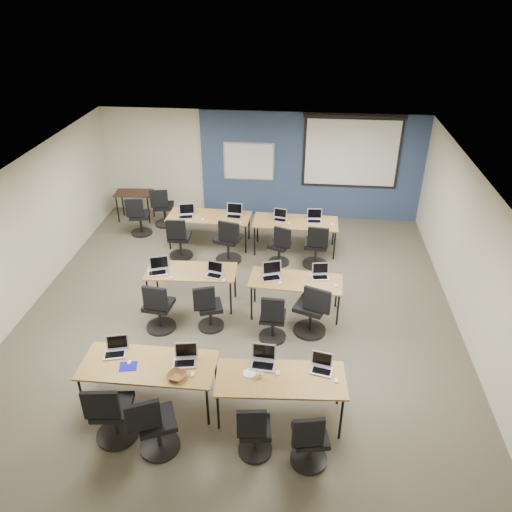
# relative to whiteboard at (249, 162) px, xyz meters

# --- Properties ---
(floor) EXTENTS (8.00, 9.00, 0.02)m
(floor) POSITION_rel_whiteboard_xyz_m (0.30, -4.43, -1.45)
(floor) COLOR #6B6354
(floor) RESTS_ON ground
(ceiling) EXTENTS (8.00, 9.00, 0.02)m
(ceiling) POSITION_rel_whiteboard_xyz_m (0.30, -4.43, 1.25)
(ceiling) COLOR white
(ceiling) RESTS_ON ground
(wall_back) EXTENTS (8.00, 0.04, 2.70)m
(wall_back) POSITION_rel_whiteboard_xyz_m (0.30, 0.07, -0.10)
(wall_back) COLOR beige
(wall_back) RESTS_ON ground
(wall_front) EXTENTS (8.00, 0.04, 2.70)m
(wall_front) POSITION_rel_whiteboard_xyz_m (0.30, -8.93, -0.10)
(wall_front) COLOR beige
(wall_front) RESTS_ON ground
(wall_left) EXTENTS (0.04, 9.00, 2.70)m
(wall_left) POSITION_rel_whiteboard_xyz_m (-3.70, -4.43, -0.10)
(wall_left) COLOR beige
(wall_left) RESTS_ON ground
(wall_right) EXTENTS (0.04, 9.00, 2.70)m
(wall_right) POSITION_rel_whiteboard_xyz_m (4.30, -4.43, -0.10)
(wall_right) COLOR beige
(wall_right) RESTS_ON ground
(blue_accent_panel) EXTENTS (5.50, 0.04, 2.70)m
(blue_accent_panel) POSITION_rel_whiteboard_xyz_m (1.55, 0.04, -0.10)
(blue_accent_panel) COLOR #3D5977
(blue_accent_panel) RESTS_ON wall_back
(whiteboard) EXTENTS (1.28, 0.03, 0.98)m
(whiteboard) POSITION_rel_whiteboard_xyz_m (0.00, 0.00, 0.00)
(whiteboard) COLOR silver
(whiteboard) RESTS_ON wall_back
(projector_screen) EXTENTS (2.40, 0.10, 1.82)m
(projector_screen) POSITION_rel_whiteboard_xyz_m (2.50, -0.02, 0.44)
(projector_screen) COLOR black
(projector_screen) RESTS_ON wall_back
(training_table_front_left) EXTENTS (1.93, 0.81, 0.73)m
(training_table_front_left) POSITION_rel_whiteboard_xyz_m (-0.70, -6.65, -0.76)
(training_table_front_left) COLOR #9C6A3D
(training_table_front_left) RESTS_ON floor
(training_table_front_right) EXTENTS (1.80, 0.75, 0.73)m
(training_table_front_right) POSITION_rel_whiteboard_xyz_m (1.20, -6.74, -0.77)
(training_table_front_right) COLOR olive
(training_table_front_right) RESTS_ON floor
(training_table_mid_left) EXTENTS (1.68, 0.70, 0.73)m
(training_table_mid_left) POSITION_rel_whiteboard_xyz_m (-0.63, -4.09, -0.77)
(training_table_mid_left) COLOR #946133
(training_table_mid_left) RESTS_ON floor
(training_table_mid_right) EXTENTS (1.68, 0.70, 0.73)m
(training_table_mid_right) POSITION_rel_whiteboard_xyz_m (1.33, -4.22, -0.77)
(training_table_mid_right) COLOR #A66E4A
(training_table_mid_right) RESTS_ON floor
(training_table_back_left) EXTENTS (1.88, 0.78, 0.73)m
(training_table_back_left) POSITION_rel_whiteboard_xyz_m (-0.73, -1.71, -0.76)
(training_table_back_left) COLOR brown
(training_table_back_left) RESTS_ON floor
(training_table_back_right) EXTENTS (1.88, 0.79, 0.73)m
(training_table_back_right) POSITION_rel_whiteboard_xyz_m (1.25, -1.80, -0.76)
(training_table_back_right) COLOR #995B2F
(training_table_back_right) RESTS_ON floor
(laptop_0) EXTENTS (0.32, 0.27, 0.24)m
(laptop_0) POSITION_rel_whiteboard_xyz_m (-1.24, -6.45, -0.66)
(laptop_0) COLOR #B4B4B5
(laptop_0) RESTS_ON training_table_front_left
(mouse_0) EXTENTS (0.07, 0.10, 0.03)m
(mouse_0) POSITION_rel_whiteboard_xyz_m (-0.98, -6.65, -0.71)
(mouse_0) COLOR white
(mouse_0) RESTS_ON training_table_front_left
(task_chair_0) EXTENTS (0.57, 0.57, 1.05)m
(task_chair_0) POSITION_rel_whiteboard_xyz_m (-1.02, -7.38, -1.01)
(task_chair_0) COLOR black
(task_chair_0) RESTS_ON floor
(laptop_1) EXTENTS (0.33, 0.28, 0.25)m
(laptop_1) POSITION_rel_whiteboard_xyz_m (-0.18, -6.54, -0.66)
(laptop_1) COLOR #AEAEB7
(laptop_1) RESTS_ON training_table_front_left
(mouse_1) EXTENTS (0.09, 0.12, 0.04)m
(mouse_1) POSITION_rel_whiteboard_xyz_m (-0.03, -6.80, -0.71)
(mouse_1) COLOR white
(mouse_1) RESTS_ON training_table_front_left
(task_chair_1) EXTENTS (0.58, 0.54, 1.02)m
(task_chair_1) POSITION_rel_whiteboard_xyz_m (-0.40, -7.51, -1.03)
(task_chair_1) COLOR black
(task_chair_1) RESTS_ON floor
(laptop_2) EXTENTS (0.35, 0.30, 0.26)m
(laptop_2) POSITION_rel_whiteboard_xyz_m (0.93, -6.47, -0.65)
(laptop_2) COLOR #B1B2B5
(laptop_2) RESTS_ON training_table_front_right
(mouse_2) EXTENTS (0.08, 0.11, 0.04)m
(mouse_2) POSITION_rel_whiteboard_xyz_m (1.15, -6.65, -0.71)
(mouse_2) COLOR white
(mouse_2) RESTS_ON training_table_front_right
(task_chair_2) EXTENTS (0.46, 0.46, 0.95)m
(task_chair_2) POSITION_rel_whiteboard_xyz_m (0.90, -7.44, -1.06)
(task_chair_2) COLOR black
(task_chair_2) RESTS_ON floor
(laptop_3) EXTENTS (0.30, 0.25, 0.23)m
(laptop_3) POSITION_rel_whiteboard_xyz_m (1.76, -6.51, -0.66)
(laptop_3) COLOR #ABABAD
(laptop_3) RESTS_ON training_table_front_right
(mouse_3) EXTENTS (0.08, 0.11, 0.03)m
(mouse_3) POSITION_rel_whiteboard_xyz_m (1.96, -6.73, -0.71)
(mouse_3) COLOR white
(mouse_3) RESTS_ON training_table_front_right
(task_chair_3) EXTENTS (0.49, 0.49, 0.97)m
(task_chair_3) POSITION_rel_whiteboard_xyz_m (1.61, -7.52, -1.05)
(task_chair_3) COLOR black
(task_chair_3) RESTS_ON floor
(laptop_4) EXTENTS (0.35, 0.30, 0.27)m
(laptop_4) POSITION_rel_whiteboard_xyz_m (-1.23, -4.18, -0.65)
(laptop_4) COLOR #B1B1B6
(laptop_4) RESTS_ON training_table_mid_left
(mouse_4) EXTENTS (0.09, 0.11, 0.03)m
(mouse_4) POSITION_rel_whiteboard_xyz_m (-0.93, -4.37, -0.71)
(mouse_4) COLOR white
(mouse_4) RESTS_ON training_table_mid_left
(task_chair_4) EXTENTS (0.53, 0.53, 1.01)m
(task_chair_4) POSITION_rel_whiteboard_xyz_m (-1.04, -4.97, -1.03)
(task_chair_4) COLOR black
(task_chair_4) RESTS_ON floor
(laptop_5) EXTENTS (0.30, 0.25, 0.23)m
(laptop_5) POSITION_rel_whiteboard_xyz_m (-0.17, -4.18, -0.66)
(laptop_5) COLOR silver
(laptop_5) RESTS_ON training_table_mid_left
(mouse_5) EXTENTS (0.07, 0.10, 0.03)m
(mouse_5) POSITION_rel_whiteboard_xyz_m (0.03, -4.37, -0.71)
(mouse_5) COLOR white
(mouse_5) RESTS_ON training_table_mid_left
(task_chair_5) EXTENTS (0.48, 0.47, 0.95)m
(task_chair_5) POSITION_rel_whiteboard_xyz_m (-0.17, -4.84, -1.06)
(task_chair_5) COLOR black
(task_chair_5) RESTS_ON floor
(laptop_6) EXTENTS (0.35, 0.30, 0.27)m
(laptop_6) POSITION_rel_whiteboard_xyz_m (0.88, -4.15, -0.65)
(laptop_6) COLOR silver
(laptop_6) RESTS_ON training_table_mid_right
(mouse_6) EXTENTS (0.07, 0.11, 0.04)m
(mouse_6) POSITION_rel_whiteboard_xyz_m (1.05, -4.35, -0.71)
(mouse_6) COLOR white
(mouse_6) RESTS_ON training_table_mid_right
(task_chair_6) EXTENTS (0.48, 0.48, 0.96)m
(task_chair_6) POSITION_rel_whiteboard_xyz_m (0.97, -5.05, -1.05)
(task_chair_6) COLOR black
(task_chair_6) RESTS_ON floor
(laptop_7) EXTENTS (0.31, 0.26, 0.24)m
(laptop_7) POSITION_rel_whiteboard_xyz_m (1.77, -4.05, -0.66)
(laptop_7) COLOR silver
(laptop_7) RESTS_ON training_table_mid_right
(mouse_7) EXTENTS (0.09, 0.12, 0.04)m
(mouse_7) POSITION_rel_whiteboard_xyz_m (2.05, -4.34, -0.71)
(mouse_7) COLOR white
(mouse_7) RESTS_ON training_table_mid_right
(task_chair_7) EXTENTS (0.61, 0.58, 1.05)m
(task_chair_7) POSITION_rel_whiteboard_xyz_m (1.64, -4.80, -1.01)
(task_chair_7) COLOR black
(task_chair_7) RESTS_ON floor
(laptop_8) EXTENTS (0.36, 0.30, 0.27)m
(laptop_8) POSITION_rel_whiteboard_xyz_m (-1.24, -1.78, -0.65)
(laptop_8) COLOR #B0B0B0
(laptop_8) RESTS_ON training_table_back_left
(mouse_8) EXTENTS (0.10, 0.12, 0.04)m
(mouse_8) POSITION_rel_whiteboard_xyz_m (-0.83, -1.93, -0.71)
(mouse_8) COLOR white
(mouse_8) RESTS_ON training_table_back_left
(task_chair_8) EXTENTS (0.52, 0.52, 1.00)m
(task_chair_8) POSITION_rel_whiteboard_xyz_m (-1.28, -2.40, -1.04)
(task_chair_8) COLOR black
(task_chair_8) RESTS_ON floor
(laptop_9) EXTENTS (0.36, 0.31, 0.27)m
(laptop_9) POSITION_rel_whiteboard_xyz_m (-0.16, -1.66, -0.65)
(laptop_9) COLOR #A9A9AA
(laptop_9) RESTS_ON training_table_back_left
(mouse_9) EXTENTS (0.06, 0.09, 0.03)m
(mouse_9) POSITION_rel_whiteboard_xyz_m (0.04, -2.00, -0.71)
(mouse_9) COLOR white
(mouse_9) RESTS_ON training_table_back_left
(task_chair_9) EXTENTS (0.58, 0.57, 1.05)m
(task_chair_9) POSITION_rel_whiteboard_xyz_m (-0.18, -2.47, -1.01)
(task_chair_9) COLOR black
(task_chair_9) RESTS_ON floor
(laptop_10) EXTENTS (0.30, 0.25, 0.23)m
(laptop_10) POSITION_rel_whiteboard_xyz_m (0.90, -1.74, -0.66)
(laptop_10) COLOR silver
(laptop_10) RESTS_ON training_table_back_right
(mouse_10) EXTENTS (0.07, 0.09, 0.03)m
(mouse_10) POSITION_rel_whiteboard_xyz_m (1.11, -1.91, -0.71)
(mouse_10) COLOR white
(mouse_10) RESTS_ON training_table_back_right
(task_chair_10) EXTENTS (0.48, 0.46, 0.95)m
(task_chair_10) POSITION_rel_whiteboard_xyz_m (0.95, -2.47, -1.06)
(task_chair_10) COLOR black
(task_chair_10) RESTS_ON floor
(laptop_11) EXTENTS (0.33, 0.28, 0.25)m
(laptop_11) POSITION_rel_whiteboard_xyz_m (1.66, -1.72, -0.66)
(laptop_11) COLOR #B7B7B7
(laptop_11) RESTS_ON training_table_back_right
(mouse_11) EXTENTS (0.07, 0.10, 0.03)m
(mouse_11) POSITION_rel_whiteboard_xyz_m (2.06, -1.88, -0.71)
(mouse_11) COLOR white
(mouse_11) RESTS_ON training_table_back_right
(task_chair_11) EXTENTS (0.54, 0.54, 1.01)m
(task_chair_11) POSITION_rel_whiteboard_xyz_m (1.72, -2.47, -1.03)
(task_chair_11) COLOR black
(task_chair_11) RESTS_ON floor
(blue_mousepad) EXTENTS (0.28, 0.25, 0.01)m
(blue_mousepad) POSITION_rel_whiteboard_xyz_m (-0.97, -6.72, -0.72)
(blue_mousepad) COLOR #14129D
(blue_mousepad) RESTS_ON training_table_front_left
(snack_bowl) EXTENTS (0.38, 0.38, 0.07)m
(snack_bowl) POSITION_rel_whiteboard_xyz_m (-0.23, -6.87, -0.68)
(snack_bowl) COLOR olive
(snack_bowl) RESTS_ON training_table_front_left
(snack_plate) EXTENTS (0.24, 0.24, 0.01)m
(snack_plate) POSITION_rel_whiteboard_xyz_m (0.76, -6.70, -0.71)
(snack_plate) COLOR white
(snack_plate) RESTS_ON training_table_front_right
(coffee_cup) EXTENTS (0.10, 0.10, 0.07)m
(coffee_cup) POSITION_rel_whiteboard_xyz_m (0.91, -6.77, -0.67)
(coffee_cup) COLOR white
(coffee_cup) RESTS_ON snack_plate
(utility_table) EXTENTS (0.92, 0.51, 0.75)m
(utility_table) POSITION_rel_whiteboard_xyz_m (-2.86, -0.59, -0.79)
(utility_table) COLOR #351B11
(utility_table) RESTS_ON floor
(spare_chair_a) EXTENTS (0.53, 0.53, 1.01)m
(spare_chair_a) POSITION_rel_whiteboard_xyz_m (-2.05, -0.85, -1.03)
(spare_chair_a) COLOR black
(spare_chair_a) RESTS_ON floor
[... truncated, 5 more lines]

